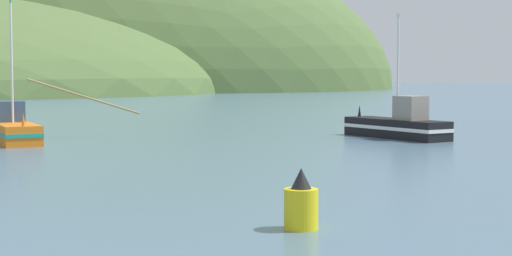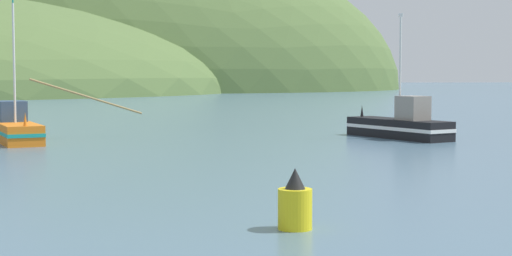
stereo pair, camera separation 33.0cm
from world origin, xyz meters
name	(u,v)px [view 1 (the left image)]	position (x,y,z in m)	size (l,w,h in m)	color
hill_mid_right	(144,89)	(-3.39, 182.66, 0.00)	(119.91, 95.92, 68.16)	#516B38
fishing_boat_orange	(11,128)	(-8.22, 37.07, 0.72)	(13.97, 8.76, 7.71)	orange
fishing_boat_black	(398,125)	(13.58, 36.29, 0.74)	(4.78, 7.33, 7.14)	black
channel_buoy	(301,204)	(3.23, 11.01, 0.60)	(0.82, 0.82, 1.48)	yellow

